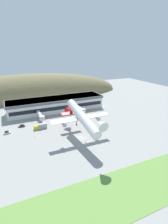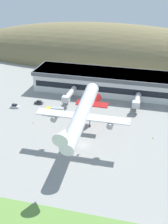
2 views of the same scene
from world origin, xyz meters
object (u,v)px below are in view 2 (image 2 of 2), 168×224
at_px(jetway_1, 137,101).
at_px(service_car_1, 39,103).
at_px(fuel_truck, 55,111).
at_px(traffic_cone_1, 33,123).
at_px(jetway_0, 69,95).
at_px(traffic_cone_0, 153,138).
at_px(cargo_airplane, 82,115).
at_px(terminal_building, 111,81).
at_px(service_car_0, 15,106).

distance_m(jetway_1, service_car_1, 46.73).
xyz_separation_m(fuel_truck, traffic_cone_1, (-6.06, -10.97, -1.21)).
distance_m(jetway_0, jetway_1, 32.41).
bearing_deg(service_car_1, traffic_cone_1, -75.20).
xyz_separation_m(jetway_0, fuel_truck, (-2.71, -13.36, -2.50)).
distance_m(jetway_1, fuel_truck, 38.09).
relative_size(fuel_truck, traffic_cone_0, 14.44).
height_order(cargo_airplane, fuel_truck, cargo_airplane).
relative_size(terminal_building, traffic_cone_0, 137.57).
xyz_separation_m(terminal_building, jetway_0, (-17.02, -17.97, -2.04)).
bearing_deg(cargo_airplane, traffic_cone_1, 153.25).
bearing_deg(cargo_airplane, service_car_1, 133.62).
bearing_deg(traffic_cone_1, service_car_0, 139.53).
distance_m(service_car_0, fuel_truck, 20.40).
bearing_deg(traffic_cone_1, jetway_1, 31.87).
distance_m(service_car_1, traffic_cone_0, 58.23).
distance_m(jetway_1, service_car_0, 57.13).
height_order(service_car_0, traffic_cone_1, service_car_0).
height_order(jetway_0, traffic_cone_0, jetway_0).
xyz_separation_m(jetway_1, traffic_cone_1, (-41.15, -25.58, -3.71)).
distance_m(terminal_building, jetway_1, 22.80).
bearing_deg(terminal_building, service_car_0, -143.08).
bearing_deg(jetway_0, terminal_building, 46.57).
relative_size(traffic_cone_0, traffic_cone_1, 1.00).
xyz_separation_m(service_car_1, traffic_cone_0, (55.21, -18.50, -0.37)).
height_order(jetway_1, fuel_truck, jetway_1).
relative_size(jetway_1, fuel_truck, 1.58).
distance_m(terminal_building, traffic_cone_0, 48.93).
bearing_deg(service_car_1, cargo_airplane, -46.38).
bearing_deg(fuel_truck, jetway_1, 22.61).
height_order(jetway_0, jetway_1, same).
bearing_deg(traffic_cone_1, terminal_building, 58.64).
relative_size(jetway_0, jetway_1, 1.18).
relative_size(service_car_1, traffic_cone_0, 7.16).
height_order(jetway_0, fuel_truck, jetway_0).
bearing_deg(traffic_cone_1, cargo_airplane, -26.75).
bearing_deg(jetway_0, fuel_truck, -101.47).
bearing_deg(jetway_0, service_car_0, -152.25).
height_order(terminal_building, traffic_cone_1, terminal_building).
relative_size(jetway_1, traffic_cone_0, 22.80).
relative_size(jetway_1, traffic_cone_1, 22.80).
distance_m(service_car_0, traffic_cone_1, 18.79).
distance_m(fuel_truck, traffic_cone_1, 12.59).
relative_size(jetway_0, cargo_airplane, 0.33).
xyz_separation_m(traffic_cone_0, traffic_cone_1, (-50.24, -0.31, 0.00)).
distance_m(jetway_1, cargo_airplane, 42.52).
relative_size(jetway_0, traffic_cone_0, 26.88).
height_order(cargo_airplane, traffic_cone_1, cargo_airplane).
distance_m(service_car_1, fuel_truck, 13.56).
distance_m(service_car_0, service_car_1, 11.43).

